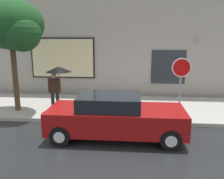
# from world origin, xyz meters

# --- Properties ---
(ground_plane) EXTENTS (60.00, 60.00, 0.00)m
(ground_plane) POSITION_xyz_m (0.00, 0.00, 0.00)
(ground_plane) COLOR black
(sidewalk) EXTENTS (20.00, 4.00, 0.15)m
(sidewalk) POSITION_xyz_m (0.00, 3.00, 0.07)
(sidewalk) COLOR #A3A099
(sidewalk) RESTS_ON ground
(building_facade) EXTENTS (20.00, 0.67, 7.00)m
(building_facade) POSITION_xyz_m (-0.03, 5.50, 3.48)
(building_facade) COLOR #9E998E
(building_facade) RESTS_ON ground
(parked_car) EXTENTS (4.45, 1.84, 1.46)m
(parked_car) POSITION_xyz_m (0.21, -0.14, 0.72)
(parked_car) COLOR maroon
(parked_car) RESTS_ON ground
(fire_hydrant) EXTENTS (0.30, 0.44, 0.76)m
(fire_hydrant) POSITION_xyz_m (0.33, 1.64, 0.52)
(fire_hydrant) COLOR red
(fire_hydrant) RESTS_ON sidewalk
(pedestrian_with_umbrella) EXTENTS (1.06, 1.06, 1.93)m
(pedestrian_with_umbrella) POSITION_xyz_m (-2.39, 2.06, 1.71)
(pedestrian_with_umbrella) COLOR black
(pedestrian_with_umbrella) RESTS_ON sidewalk
(street_tree) EXTENTS (2.74, 2.33, 4.67)m
(street_tree) POSITION_xyz_m (-4.10, 1.95, 3.71)
(street_tree) COLOR #4C3823
(street_tree) RESTS_ON sidewalk
(stop_sign) EXTENTS (0.76, 0.10, 2.35)m
(stop_sign) POSITION_xyz_m (2.66, 1.84, 1.81)
(stop_sign) COLOR gray
(stop_sign) RESTS_ON sidewalk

